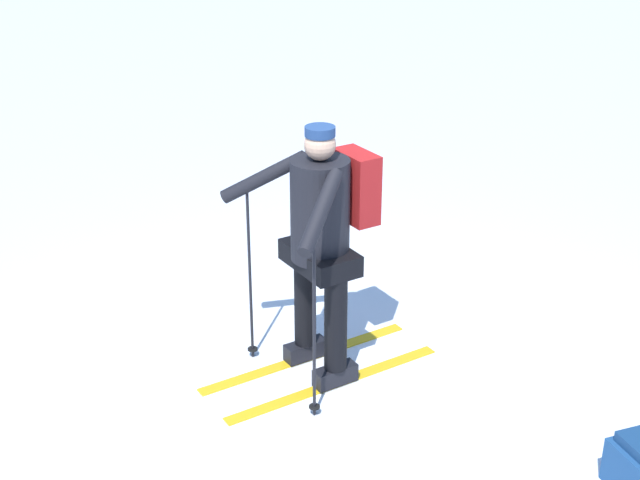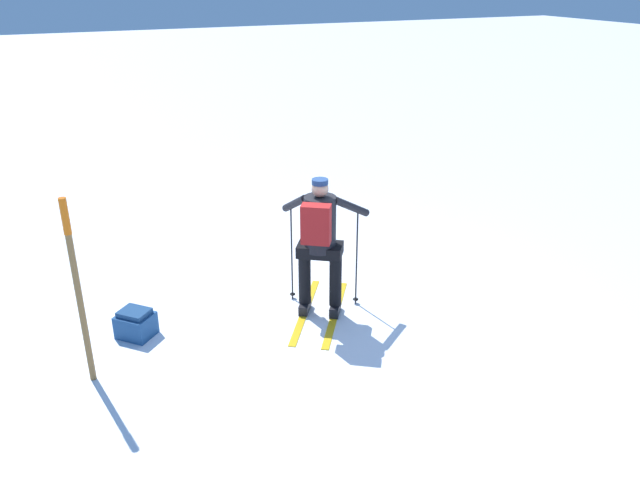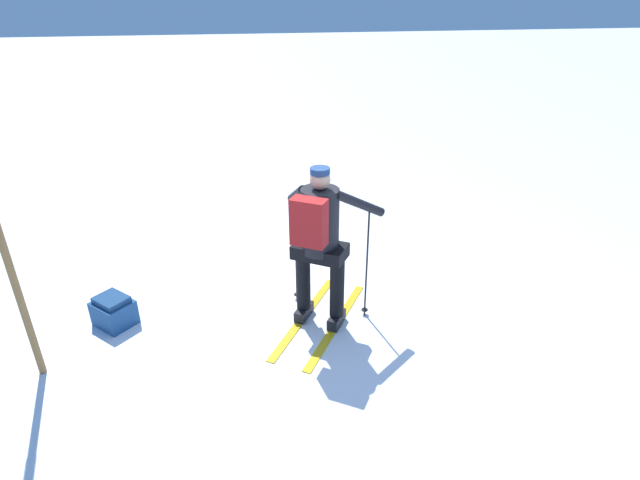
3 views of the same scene
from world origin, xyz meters
name	(u,v)px [view 1 (image 1 of 3)]	position (x,y,z in m)	size (l,w,h in m)	color
ground_plane	(319,378)	(0.00, 0.00, 0.00)	(80.00, 80.00, 0.00)	white
skier	(323,234)	(0.10, 0.02, 1.02)	(1.62, 1.33, 1.74)	gold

